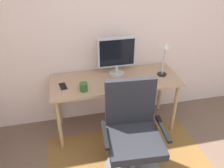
% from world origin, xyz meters
% --- Properties ---
extents(wall_back, '(6.00, 0.10, 2.60)m').
position_xyz_m(wall_back, '(0.00, 2.20, 1.30)').
color(wall_back, beige).
rests_on(wall_back, ground).
extents(area_rug, '(1.76, 1.18, 0.01)m').
position_xyz_m(area_rug, '(-0.09, 1.20, 0.00)').
color(area_rug, brown).
rests_on(area_rug, ground).
extents(desk, '(1.51, 0.57, 0.71)m').
position_xyz_m(desk, '(-0.09, 1.84, 0.63)').
color(desk, tan).
rests_on(desk, ground).
extents(monitor, '(0.45, 0.18, 0.46)m').
position_xyz_m(monitor, '(-0.05, 1.99, 0.97)').
color(monitor, '#B2B2B7').
rests_on(monitor, desk).
extents(keyboard, '(0.43, 0.13, 0.02)m').
position_xyz_m(keyboard, '(-0.03, 1.66, 0.72)').
color(keyboard, white).
rests_on(keyboard, desk).
extents(computer_mouse, '(0.06, 0.10, 0.03)m').
position_xyz_m(computer_mouse, '(0.28, 1.68, 0.72)').
color(computer_mouse, white).
rests_on(computer_mouse, desk).
extents(coffee_cup, '(0.09, 0.09, 0.09)m').
position_xyz_m(coffee_cup, '(-0.48, 1.69, 0.76)').
color(coffee_cup, '#2A5B23').
rests_on(coffee_cup, desk).
extents(cell_phone, '(0.09, 0.15, 0.01)m').
position_xyz_m(cell_phone, '(-0.70, 1.82, 0.71)').
color(cell_phone, black).
rests_on(cell_phone, desk).
extents(desk_lamp, '(0.11, 0.11, 0.41)m').
position_xyz_m(desk_lamp, '(0.48, 1.83, 1.00)').
color(desk_lamp, black).
rests_on(desk_lamp, desk).
extents(office_chair, '(0.62, 0.58, 1.00)m').
position_xyz_m(office_chair, '(-0.09, 1.16, 0.40)').
color(office_chair, slate).
rests_on(office_chair, ground).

